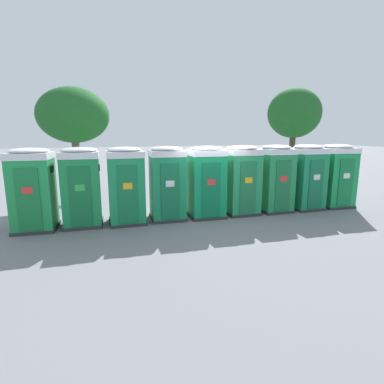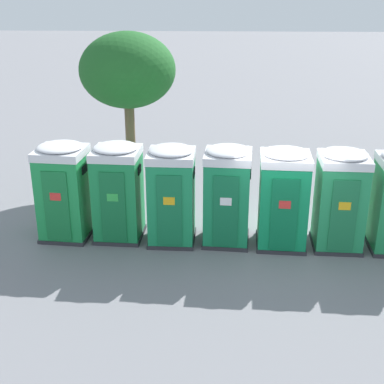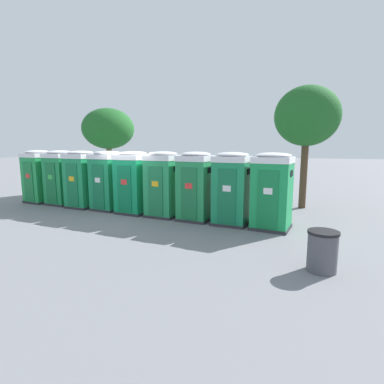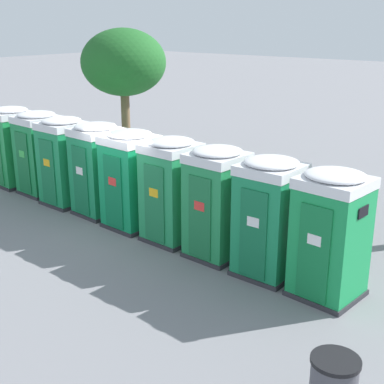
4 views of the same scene
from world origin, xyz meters
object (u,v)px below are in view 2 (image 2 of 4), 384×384
portapotty_1 (118,191)px  portapotty_3 (227,195)px  portapotty_0 (64,190)px  portapotty_4 (283,198)px  portapotty_5 (340,199)px  street_tree_1 (128,71)px  portapotty_2 (172,194)px

portapotty_1 → portapotty_3: 2.78m
portapotty_0 → portapotty_1: 1.39m
portapotty_0 → portapotty_4: (5.56, -0.27, -0.00)m
portapotty_0 → portapotty_3: bearing=-1.8°
portapotty_4 → portapotty_5: same height
portapotty_5 → portapotty_0: bearing=177.6°
portapotty_1 → street_tree_1: street_tree_1 is taller
portapotty_2 → street_tree_1: 5.04m
portapotty_2 → portapotty_1: bearing=173.4°
portapotty_5 → portapotty_2: bearing=178.1°
street_tree_1 → portapotty_2: bearing=-68.2°
portapotty_3 → portapotty_0: bearing=178.2°
portapotty_2 → portapotty_4: same height
portapotty_3 → portapotty_5: bearing=-3.2°
street_tree_1 → portapotty_0: bearing=-106.0°
portapotty_0 → portapotty_4: bearing=-2.8°
portapotty_5 → street_tree_1: size_ratio=0.52×
portapotty_2 → portapotty_4: bearing=-2.3°
portapotty_3 → portapotty_4: same height
portapotty_3 → portapotty_4: size_ratio=1.00×
portapotty_4 → portapotty_3: bearing=174.5°
portapotty_5 → portapotty_1: bearing=176.9°
portapotty_5 → street_tree_1: street_tree_1 is taller
portapotty_3 → portapotty_4: 1.39m
portapotty_2 → portapotty_5: size_ratio=1.00×
portapotty_1 → portapotty_5: size_ratio=1.00×
portapotty_0 → portapotty_4: 5.57m
portapotty_0 → portapotty_2: bearing=-3.2°
portapotty_1 → portapotty_4: same height
portapotty_1 → portapotty_0: bearing=-179.8°
portapotty_4 → street_tree_1: 6.58m
portapotty_4 → portapotty_5: size_ratio=1.00×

